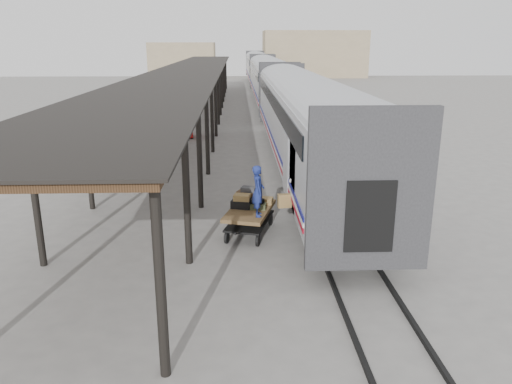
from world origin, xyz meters
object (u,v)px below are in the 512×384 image
Objects in this scene: baggage_cart at (250,215)px; porter at (258,191)px; pedestrian at (180,141)px; luggage_tug at (185,128)px.

baggage_cart is 1.65× the size of porter.
pedestrian is at bearing 122.47° from baggage_cart.
luggage_tug is 1.07× the size of porter.
porter reaches higher than baggage_cart.
baggage_cart is at bearing 85.59° from pedestrian.
baggage_cart is 1.54× the size of luggage_tug.
baggage_cart is 17.85m from luggage_tug.
luggage_tug is at bearing 117.91° from baggage_cart.
porter reaches higher than luggage_tug.
pedestrian is (0.33, -5.95, 0.26)m from luggage_tug.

